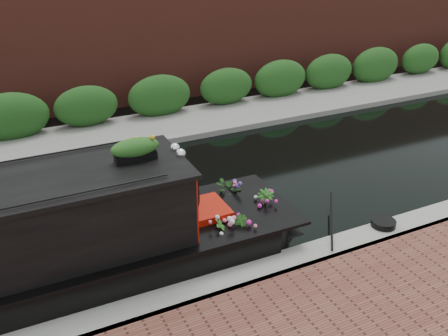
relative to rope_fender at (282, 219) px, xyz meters
name	(u,v)px	position (x,y,z in m)	size (l,w,h in m)	color
ground	(142,207)	(-2.34, 2.00, -0.18)	(80.00, 80.00, 0.00)	black
near_bank_coping	(203,299)	(-2.34, -1.30, -0.18)	(40.00, 0.60, 0.50)	gray
far_bank_path	(97,140)	(-2.34, 6.20, -0.18)	(40.00, 2.40, 0.34)	gray
far_hedge	(90,130)	(-2.34, 7.10, -0.18)	(40.00, 1.10, 2.80)	#1C4617
far_brick_wall	(76,109)	(-2.34, 9.20, -0.18)	(40.00, 1.00, 8.00)	maroon
rope_fender	(282,219)	(0.00, 0.00, 0.00)	(0.35, 0.35, 0.35)	brown
coiled_mooring_rope	(383,223)	(1.57, -1.18, 0.13)	(0.48, 0.48, 0.12)	black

